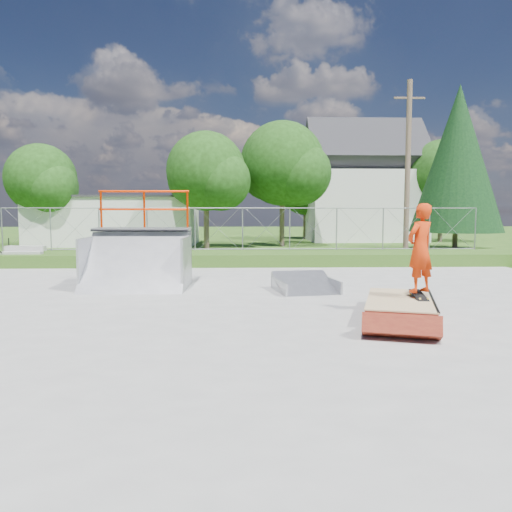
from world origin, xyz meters
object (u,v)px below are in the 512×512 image
Objects in this scene: grind_box at (400,308)px; quarter_pipe at (136,239)px; skater at (420,252)px; flat_bank_ramp at (306,284)px.

grind_box is 7.31m from quarter_pipe.
quarter_pipe is 7.53m from skater.
flat_bank_ramp is 3.81m from skater.
quarter_pipe is at bearing 164.20° from grind_box.
skater reaches higher than grind_box.
grind_box is 1.81× the size of flat_bank_ramp.
flat_bank_ramp is (4.56, -0.77, -1.14)m from quarter_pipe.
grind_box is 1.05× the size of quarter_pipe.
skater is (0.41, 0.07, 1.13)m from grind_box.
flat_bank_ramp is (-1.48, 3.19, 0.03)m from grind_box.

